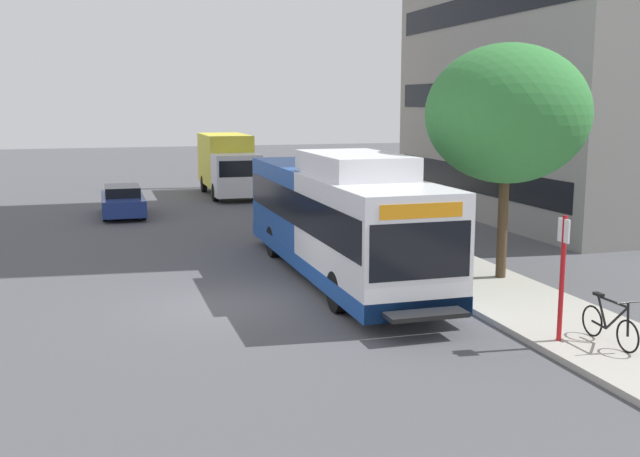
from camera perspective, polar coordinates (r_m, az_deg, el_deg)
name	(u,v)px	position (r m, az deg, el deg)	size (l,w,h in m)	color
ground_plane	(188,247)	(26.45, -10.02, -1.38)	(120.00, 120.00, 0.00)	#4C4C51
sidewalk_curb	(396,244)	(26.26, 5.85, -1.21)	(3.00, 56.00, 0.14)	#A8A399
transit_bus	(338,218)	(21.34, 1.38, 0.78)	(2.58, 12.25, 3.65)	white
bus_stop_sign_pole	(562,269)	(15.94, 18.00, -2.95)	(0.10, 0.36, 2.60)	red
bicycle_parked	(610,324)	(16.29, 21.23, -6.81)	(0.52, 1.76, 1.02)	black
street_tree_near_stop	(507,114)	(21.06, 14.08, 8.46)	(4.43, 4.43, 6.42)	#4C3823
parked_car_far_lane	(123,201)	(34.17, -14.82, 2.04)	(1.80, 4.50, 1.33)	navy
box_truck_background	(228,163)	(40.46, -7.07, 4.96)	(2.32, 7.01, 3.25)	silver
lattice_comm_tower	(536,5)	(49.78, 16.13, 16.06)	(1.10, 1.10, 32.38)	#B7B7BC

